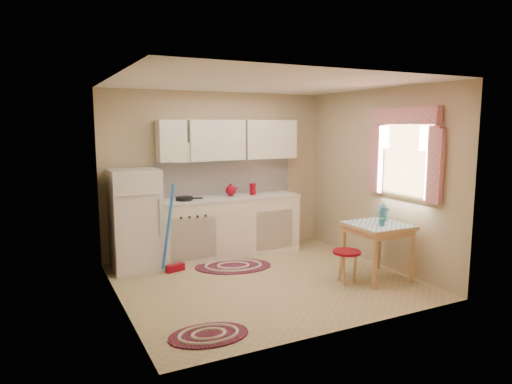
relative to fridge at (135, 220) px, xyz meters
The scene contains 14 objects.
room_shell 2.04m from the fridge, 33.54° to the right, with size 3.64×3.60×2.52m.
fridge is the anchor object (origin of this frame).
broom 0.57m from the fridge, 38.19° to the right, with size 0.28×0.12×1.20m, color blue, non-canonical shape.
base_cabinets 1.41m from the fridge, ahead, with size 2.25×0.60×0.88m, color silver.
countertop 1.40m from the fridge, ahead, with size 2.27×0.62×0.04m, color beige.
frying_pan 0.75m from the fridge, ahead, with size 0.24×0.24×0.05m, color black.
red_kettle 1.49m from the fridge, ahead, with size 0.18×0.16×0.18m, color maroon, non-canonical shape.
red_canister 1.85m from the fridge, ahead, with size 0.10×0.10×0.16m, color maroon.
table 3.29m from the fridge, 33.20° to the right, with size 0.72×0.72×0.72m, color tan.
stool 2.91m from the fridge, 37.92° to the right, with size 0.36×0.36×0.42m, color maroon.
coffee_pot 3.37m from the fridge, 29.75° to the right, with size 0.13×0.11×0.25m, color #28667C, non-canonical shape.
mug 3.31m from the fridge, 34.91° to the right, with size 0.07×0.07×0.10m, color #28667C.
rug_center 1.51m from the fridge, 22.44° to the right, with size 1.08×0.72×0.02m, color maroon, non-canonical shape.
rug_left 2.49m from the fridge, 85.97° to the right, with size 0.78×0.52×0.02m, color maroon, non-canonical shape.
Camera 1 is at (-2.63, -5.01, 1.99)m, focal length 32.00 mm.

